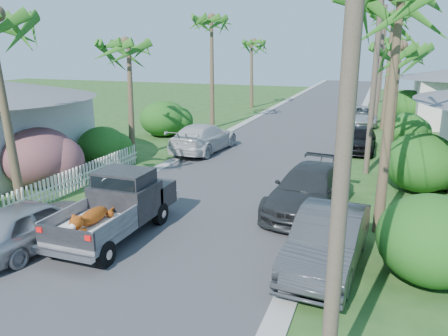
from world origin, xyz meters
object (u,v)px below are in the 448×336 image
at_px(parked_car_rn, 328,241).
at_px(parked_car_rf, 360,139).
at_px(palm_r_b, 400,47).
at_px(palm_r_c, 394,15).
at_px(pickup_truck, 121,203).
at_px(parked_car_lf, 204,138).
at_px(utility_pole_c, 380,65).
at_px(utility_pole_b, 374,77).
at_px(parked_car_ln, 32,224).
at_px(utility_pole_d, 383,60).
at_px(parked_car_rd, 360,116).
at_px(palm_l_d, 252,42).
at_px(palm_l_b, 127,43).
at_px(palm_l_c, 212,18).
at_px(parked_car_rm, 309,190).
at_px(palm_r_d, 394,39).
at_px(utility_pole_a, 344,141).

height_order(parked_car_rn, parked_car_rf, parked_car_rn).
bearing_deg(palm_r_b, parked_car_rf, 120.65).
bearing_deg(palm_r_c, pickup_truck, -108.81).
xyz_separation_m(parked_car_lf, utility_pole_c, (9.20, 13.45, 3.79)).
height_order(utility_pole_b, utility_pole_c, same).
xyz_separation_m(parked_car_ln, utility_pole_b, (9.20, 12.00, 3.85)).
height_order(utility_pole_b, utility_pole_d, same).
bearing_deg(parked_car_rd, palm_l_d, 142.18).
relative_size(palm_l_b, palm_r_b, 1.03).
bearing_deg(palm_r_c, palm_l_c, -161.85).
distance_m(parked_car_rm, parked_car_rd, 20.11).
relative_size(palm_r_d, utility_pole_a, 0.89).
height_order(parked_car_lf, utility_pole_a, utility_pole_a).
height_order(palm_l_d, palm_r_b, palm_l_d).
distance_m(parked_car_rd, utility_pole_a, 29.38).
bearing_deg(utility_pole_d, utility_pole_b, -90.00).
bearing_deg(palm_r_c, palm_r_d, 88.77).
xyz_separation_m(parked_car_rn, parked_car_rm, (-1.22, 4.25, 0.00)).
distance_m(parked_car_rm, palm_r_d, 33.64).
bearing_deg(utility_pole_c, utility_pole_b, -90.00).
relative_size(parked_car_lf, utility_pole_d, 0.62).
bearing_deg(parked_car_rm, palm_r_d, 92.59).
relative_size(palm_l_b, palm_l_d, 0.96).
height_order(parked_car_rd, palm_l_d, palm_l_d).
xyz_separation_m(parked_car_lf, palm_r_c, (9.80, 11.45, 7.29)).
xyz_separation_m(parked_car_lf, utility_pole_b, (9.20, -1.55, 3.79)).
relative_size(parked_car_rf, parked_car_ln, 0.99).
xyz_separation_m(parked_car_rm, palm_l_b, (-10.58, 5.00, 5.34)).
relative_size(parked_car_rd, palm_r_b, 0.72).
bearing_deg(palm_r_d, parked_car_rd, -99.10).
bearing_deg(parked_car_rd, palm_r_b, -85.40).
relative_size(palm_l_d, palm_r_c, 0.82).
height_order(parked_car_lf, palm_l_d, palm_l_d).
xyz_separation_m(parked_car_rf, parked_car_ln, (-8.60, -16.70, 0.01)).
bearing_deg(palm_r_d, parked_car_rm, -94.71).
bearing_deg(palm_r_b, parked_car_rd, 100.16).
bearing_deg(parked_car_lf, parked_car_rn, 130.26).
relative_size(parked_car_rf, utility_pole_d, 0.48).
bearing_deg(parked_car_ln, parked_car_lf, -83.34).
xyz_separation_m(utility_pole_c, utility_pole_d, (0.00, 15.00, 0.00)).
bearing_deg(parked_car_rm, palm_l_b, 162.01).
bearing_deg(palm_l_b, utility_pole_c, 52.22).
xyz_separation_m(parked_car_rf, utility_pole_a, (0.60, -19.70, 3.86)).
height_order(parked_car_rf, palm_l_c, palm_l_c).
distance_m(palm_r_c, utility_pole_c, 4.08).
xyz_separation_m(parked_car_rm, palm_r_d, (2.72, 33.00, 5.93)).
bearing_deg(utility_pole_b, utility_pole_c, 90.00).
bearing_deg(palm_r_d, palm_r_c, -91.23).
xyz_separation_m(parked_car_rn, palm_r_c, (1.20, 23.25, 7.30)).
height_order(palm_r_d, utility_pole_a, utility_pole_a).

